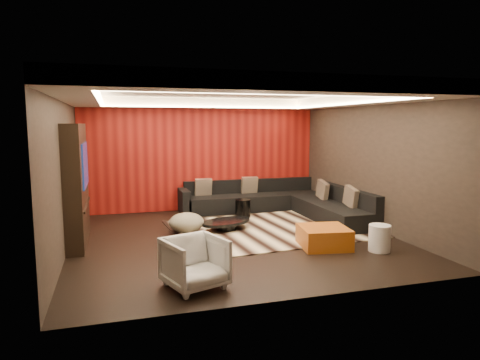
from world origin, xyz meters
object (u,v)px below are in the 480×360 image
object	(u,v)px
orange_ottoman	(324,237)
armchair	(195,263)
white_side_table	(379,238)
drum_stool	(243,208)
coffee_table	(226,225)
sectional_sofa	(281,203)

from	to	relation	value
orange_ottoman	armchair	distance (m)	2.85
white_side_table	orange_ottoman	size ratio (longest dim) A/B	0.56
drum_stool	armchair	distance (m)	4.35
coffee_table	drum_stool	size ratio (longest dim) A/B	2.71
orange_ottoman	drum_stool	bearing A→B (deg)	104.27
drum_stool	sectional_sofa	bearing A→B (deg)	10.57
armchair	sectional_sofa	world-z (taller)	sectional_sofa
white_side_table	orange_ottoman	distance (m)	0.95
drum_stool	white_side_table	distance (m)	3.53
drum_stool	orange_ottoman	distance (m)	2.79
white_side_table	orange_ottoman	world-z (taller)	white_side_table
orange_ottoman	sectional_sofa	world-z (taller)	sectional_sofa
coffee_table	orange_ottoman	distance (m)	2.16
coffee_table	sectional_sofa	world-z (taller)	sectional_sofa
white_side_table	sectional_sofa	size ratio (longest dim) A/B	0.13
orange_ottoman	armchair	xyz separation A→B (m)	(-2.57, -1.22, 0.16)
orange_ottoman	coffee_table	bearing A→B (deg)	129.15
white_side_table	armchair	bearing A→B (deg)	-167.92
white_side_table	armchair	xyz separation A→B (m)	(-3.37, -0.72, 0.11)
orange_ottoman	armchair	size ratio (longest dim) A/B	1.09
coffee_table	orange_ottoman	world-z (taller)	orange_ottoman
coffee_table	drum_stool	world-z (taller)	drum_stool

